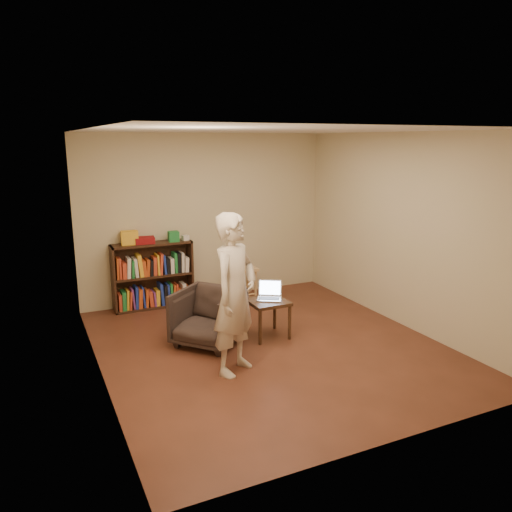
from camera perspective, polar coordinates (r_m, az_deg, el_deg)
name	(u,v)px	position (r m, az deg, el deg)	size (l,w,h in m)	color
floor	(269,346)	(6.29, 1.53, -10.23)	(4.50, 4.50, 0.00)	#482317
ceiling	(271,130)	(5.78, 1.69, 14.17)	(4.50, 4.50, 0.00)	silver
wall_back	(206,217)	(7.94, -5.71, 4.42)	(4.00, 4.00, 0.00)	beige
wall_left	(94,260)	(5.33, -17.99, -0.48)	(4.50, 4.50, 0.00)	beige
wall_right	(402,231)	(7.01, 16.39, 2.79)	(4.50, 4.50, 0.00)	beige
bookshelf	(153,279)	(7.72, -11.71, -2.58)	(1.20, 0.30, 1.00)	black
box_yellow	(130,238)	(7.53, -14.25, 2.04)	(0.24, 0.18, 0.20)	yellow
red_cloth	(145,240)	(7.55, -12.59, 1.77)	(0.28, 0.21, 0.09)	maroon
box_green	(174,236)	(7.62, -9.40, 2.23)	(0.15, 0.15, 0.15)	#217C37
box_white	(185,238)	(7.68, -8.08, 2.07)	(0.09, 0.09, 0.08)	silver
stool	(243,274)	(7.80, -1.52, -2.06)	(0.39, 0.39, 0.56)	tan
armchair	(208,317)	(6.26, -5.48, -6.98)	(0.75, 0.77, 0.70)	#302420
side_table	(268,306)	(6.44, 1.36, -5.77)	(0.48, 0.48, 0.49)	black
laptop	(270,294)	(6.47, 1.56, -4.40)	(0.41, 0.40, 0.22)	silver
person	(235,294)	(5.35, -2.42, -4.40)	(0.64, 0.42, 1.77)	beige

